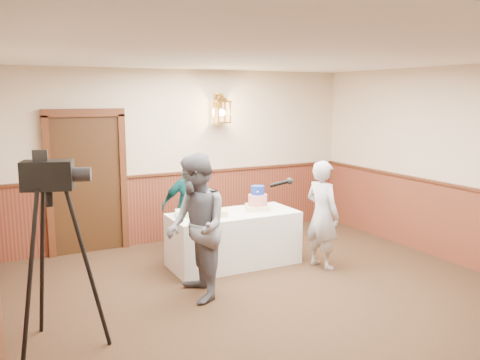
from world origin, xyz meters
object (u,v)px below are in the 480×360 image
(baker, at_px, (322,215))
(display_table, at_px, (234,239))
(sheet_cake_yellow, at_px, (214,213))
(interviewer, at_px, (196,228))
(sheet_cake_green, at_px, (187,213))
(assistant_p, at_px, (191,207))
(tiered_cake, at_px, (258,200))
(tv_camera_rig, at_px, (54,267))

(baker, bearing_deg, display_table, 45.28)
(sheet_cake_yellow, relative_size, interviewer, 0.23)
(display_table, xyz_separation_m, sheet_cake_green, (-0.64, 0.14, 0.41))
(sheet_cake_green, height_order, assistant_p, assistant_p)
(display_table, relative_size, sheet_cake_yellow, 4.61)
(interviewer, relative_size, baker, 1.15)
(tiered_cake, distance_m, assistant_p, 1.04)
(sheet_cake_green, xyz_separation_m, tv_camera_rig, (-1.93, -1.59, 0.02))
(baker, bearing_deg, sheet_cake_yellow, 52.04)
(baker, xyz_separation_m, assistant_p, (-1.40, 1.38, -0.02))
(tiered_cake, distance_m, baker, 0.95)
(interviewer, xyz_separation_m, assistant_p, (0.57, 1.63, -0.13))
(tiered_cake, distance_m, interviewer, 1.62)
(sheet_cake_green, bearing_deg, tv_camera_rig, -140.56)
(sheet_cake_green, distance_m, baker, 1.87)
(sheet_cake_green, xyz_separation_m, interviewer, (-0.29, -1.05, 0.08))
(tiered_cake, bearing_deg, interviewer, -144.92)
(sheet_cake_yellow, bearing_deg, tv_camera_rig, -147.54)
(interviewer, bearing_deg, sheet_cake_green, 171.16)
(interviewer, bearing_deg, tv_camera_rig, -65.38)
(assistant_p, bearing_deg, tiered_cake, 160.48)
(display_table, relative_size, assistant_p, 1.23)
(tiered_cake, xyz_separation_m, sheet_cake_yellow, (-0.71, -0.03, -0.10))
(interviewer, height_order, assistant_p, interviewer)
(sheet_cake_green, relative_size, tv_camera_rig, 0.18)
(tv_camera_rig, bearing_deg, sheet_cake_green, 56.16)
(tiered_cake, distance_m, sheet_cake_yellow, 0.71)
(tiered_cake, bearing_deg, sheet_cake_green, 173.37)
(interviewer, bearing_deg, sheet_cake_yellow, 152.05)
(baker, distance_m, assistant_p, 1.97)
(tiered_cake, bearing_deg, display_table, -177.31)
(assistant_p, bearing_deg, sheet_cake_green, 87.04)
(display_table, relative_size, interviewer, 1.04)
(sheet_cake_yellow, xyz_separation_m, tv_camera_rig, (-2.26, -1.44, 0.02))
(assistant_p, xyz_separation_m, tv_camera_rig, (-2.21, -2.16, 0.08))
(sheet_cake_yellow, distance_m, interviewer, 1.10)
(sheet_cake_green, bearing_deg, display_table, -12.24)
(sheet_cake_green, relative_size, assistant_p, 0.22)
(tiered_cake, relative_size, interviewer, 0.26)
(display_table, bearing_deg, baker, -32.87)
(sheet_cake_yellow, bearing_deg, display_table, 1.83)
(sheet_cake_yellow, distance_m, assistant_p, 0.73)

